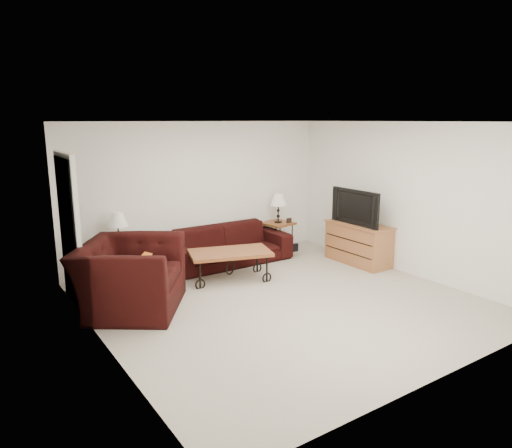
# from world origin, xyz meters

# --- Properties ---
(ground) EXTENTS (5.00, 5.00, 0.00)m
(ground) POSITION_xyz_m (0.00, 0.00, 0.00)
(ground) COLOR #BAB29F
(ground) RESTS_ON ground
(wall_back) EXTENTS (5.00, 0.02, 2.50)m
(wall_back) POSITION_xyz_m (0.00, 2.50, 1.25)
(wall_back) COLOR white
(wall_back) RESTS_ON ground
(wall_front) EXTENTS (5.00, 0.02, 2.50)m
(wall_front) POSITION_xyz_m (0.00, -2.50, 1.25)
(wall_front) COLOR white
(wall_front) RESTS_ON ground
(wall_left) EXTENTS (0.02, 5.00, 2.50)m
(wall_left) POSITION_xyz_m (-2.50, 0.00, 1.25)
(wall_left) COLOR white
(wall_left) RESTS_ON ground
(wall_right) EXTENTS (0.02, 5.00, 2.50)m
(wall_right) POSITION_xyz_m (2.50, 0.00, 1.25)
(wall_right) COLOR white
(wall_right) RESTS_ON ground
(ceiling) EXTENTS (5.00, 5.00, 0.00)m
(ceiling) POSITION_xyz_m (0.00, 0.00, 2.50)
(ceiling) COLOR white
(ceiling) RESTS_ON wall_back
(doorway) EXTENTS (0.08, 0.94, 2.04)m
(doorway) POSITION_xyz_m (-2.47, 1.65, 1.02)
(doorway) COLOR black
(doorway) RESTS_ON ground
(sofa) EXTENTS (2.28, 0.89, 0.67)m
(sofa) POSITION_xyz_m (0.28, 2.02, 0.33)
(sofa) COLOR black
(sofa) RESTS_ON ground
(side_table_left) EXTENTS (0.57, 0.57, 0.55)m
(side_table_left) POSITION_xyz_m (-1.61, 2.20, 0.28)
(side_table_left) COLOR #984526
(side_table_left) RESTS_ON ground
(side_table_right) EXTENTS (0.59, 0.59, 0.57)m
(side_table_right) POSITION_xyz_m (1.53, 2.20, 0.28)
(side_table_right) COLOR #984526
(side_table_right) RESTS_ON ground
(lamp_left) EXTENTS (0.35, 0.35, 0.55)m
(lamp_left) POSITION_xyz_m (-1.61, 2.20, 0.83)
(lamp_left) COLOR black
(lamp_left) RESTS_ON side_table_left
(lamp_right) EXTENTS (0.37, 0.37, 0.57)m
(lamp_right) POSITION_xyz_m (1.53, 2.20, 0.85)
(lamp_right) COLOR black
(lamp_right) RESTS_ON side_table_right
(photo_frame_left) EXTENTS (0.11, 0.05, 0.09)m
(photo_frame_left) POSITION_xyz_m (-1.76, 2.05, 0.60)
(photo_frame_left) COLOR black
(photo_frame_left) RESTS_ON side_table_left
(photo_frame_right) EXTENTS (0.11, 0.02, 0.09)m
(photo_frame_right) POSITION_xyz_m (1.68, 2.05, 0.61)
(photo_frame_right) COLOR black
(photo_frame_right) RESTS_ON side_table_right
(coffee_table) EXTENTS (1.42, 1.04, 0.48)m
(coffee_table) POSITION_xyz_m (-0.15, 1.22, 0.24)
(coffee_table) COLOR #984526
(coffee_table) RESTS_ON ground
(armchair) EXTENTS (1.85, 1.89, 0.93)m
(armchair) POSITION_xyz_m (-1.88, 0.94, 0.47)
(armchair) COLOR black
(armchair) RESTS_ON ground
(throw_pillow) EXTENTS (0.33, 0.41, 0.42)m
(throw_pillow) POSITION_xyz_m (-1.72, 0.89, 0.52)
(throw_pillow) COLOR orange
(throw_pillow) RESTS_ON armchair
(tv_stand) EXTENTS (0.50, 1.20, 0.72)m
(tv_stand) POSITION_xyz_m (2.23, 0.73, 0.36)
(tv_stand) COLOR #B57343
(tv_stand) RESTS_ON ground
(television) EXTENTS (0.14, 1.08, 0.62)m
(television) POSITION_xyz_m (2.21, 0.73, 1.03)
(television) COLOR black
(television) RESTS_ON tv_stand
(backpack) EXTENTS (0.42, 0.37, 0.45)m
(backpack) POSITION_xyz_m (1.46, 1.77, 0.23)
(backpack) COLOR black
(backpack) RESTS_ON ground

